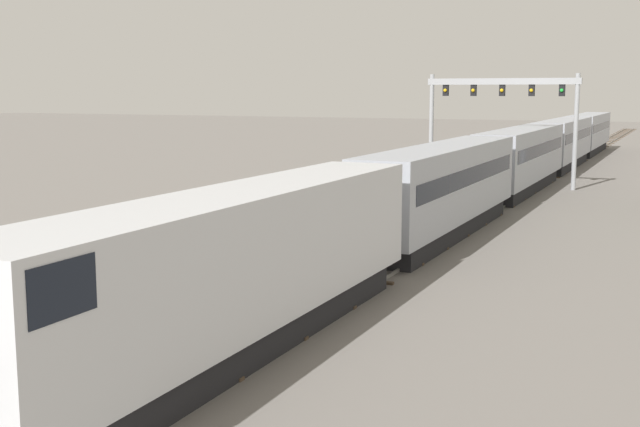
# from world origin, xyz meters

# --- Properties ---
(ground_plane) EXTENTS (400.00, 400.00, 0.00)m
(ground_plane) POSITION_xyz_m (0.00, 0.00, 0.00)
(ground_plane) COLOR slate
(track_main) EXTENTS (2.60, 200.00, 0.16)m
(track_main) POSITION_xyz_m (2.00, 60.00, 0.07)
(track_main) COLOR slate
(track_main) RESTS_ON ground
(track_near) EXTENTS (2.60, 160.00, 0.16)m
(track_near) POSITION_xyz_m (-3.50, 40.00, 0.07)
(track_near) COLOR slate
(track_near) RESTS_ON ground
(passenger_train) EXTENTS (3.04, 107.02, 4.80)m
(passenger_train) POSITION_xyz_m (2.00, 47.21, 2.61)
(passenger_train) COLOR silver
(passenger_train) RESTS_ON ground
(signal_gantry) EXTENTS (12.10, 0.49, 8.96)m
(signal_gantry) POSITION_xyz_m (-0.25, 49.47, 6.54)
(signal_gantry) COLOR #999BA0
(signal_gantry) RESTS_ON ground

